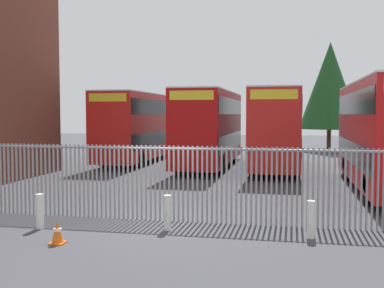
{
  "coord_description": "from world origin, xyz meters",
  "views": [
    {
      "loc": [
        3.56,
        -13.21,
        3.11
      ],
      "look_at": [
        0.0,
        4.0,
        2.0
      ],
      "focal_mm": 44.35,
      "sensor_mm": 36.0,
      "label": 1
    }
  ],
  "objects_px": {
    "traffic_cone_near_kerb": "(58,232)",
    "double_decker_bus_far_back": "(139,125)",
    "bollard_near_right": "(311,219)",
    "double_decker_bus_behind_fence_right": "(210,126)",
    "double_decker_bus_behind_fence_left": "(277,126)",
    "bollard_near_left": "(40,211)",
    "bollard_center_front": "(168,213)"
  },
  "relations": [
    {
      "from": "double_decker_bus_behind_fence_left",
      "to": "bollard_near_left",
      "type": "relative_size",
      "value": 11.38
    },
    {
      "from": "bollard_near_right",
      "to": "double_decker_bus_behind_fence_left",
      "type": "bearing_deg",
      "value": 94.81
    },
    {
      "from": "double_decker_bus_far_back",
      "to": "bollard_near_right",
      "type": "height_order",
      "value": "double_decker_bus_far_back"
    },
    {
      "from": "double_decker_bus_behind_fence_left",
      "to": "double_decker_bus_far_back",
      "type": "relative_size",
      "value": 1.0
    },
    {
      "from": "double_decker_bus_behind_fence_right",
      "to": "bollard_near_right",
      "type": "bearing_deg",
      "value": -71.49
    },
    {
      "from": "traffic_cone_near_kerb",
      "to": "bollard_center_front",
      "type": "bearing_deg",
      "value": 38.82
    },
    {
      "from": "double_decker_bus_behind_fence_right",
      "to": "bollard_near_right",
      "type": "relative_size",
      "value": 11.38
    },
    {
      "from": "bollard_near_left",
      "to": "bollard_near_right",
      "type": "distance_m",
      "value": 7.18
    },
    {
      "from": "bollard_center_front",
      "to": "double_decker_bus_behind_fence_left",
      "type": "bearing_deg",
      "value": 80.72
    },
    {
      "from": "double_decker_bus_behind_fence_left",
      "to": "bollard_near_left",
      "type": "xyz_separation_m",
      "value": [
        -5.9,
        -15.53,
        -1.95
      ]
    },
    {
      "from": "double_decker_bus_behind_fence_left",
      "to": "double_decker_bus_far_back",
      "type": "bearing_deg",
      "value": 166.01
    },
    {
      "from": "bollard_center_front",
      "to": "double_decker_bus_behind_fence_right",
      "type": "bearing_deg",
      "value": 95.23
    },
    {
      "from": "bollard_near_left",
      "to": "bollard_center_front",
      "type": "relative_size",
      "value": 1.0
    },
    {
      "from": "traffic_cone_near_kerb",
      "to": "double_decker_bus_far_back",
      "type": "bearing_deg",
      "value": 102.26
    },
    {
      "from": "double_decker_bus_behind_fence_right",
      "to": "bollard_near_left",
      "type": "relative_size",
      "value": 11.38
    },
    {
      "from": "double_decker_bus_behind_fence_right",
      "to": "double_decker_bus_far_back",
      "type": "height_order",
      "value": "same"
    },
    {
      "from": "bollard_near_right",
      "to": "traffic_cone_near_kerb",
      "type": "xyz_separation_m",
      "value": [
        -5.97,
        -1.76,
        -0.19
      ]
    },
    {
      "from": "traffic_cone_near_kerb",
      "to": "bollard_near_right",
      "type": "bearing_deg",
      "value": 16.46
    },
    {
      "from": "double_decker_bus_behind_fence_right",
      "to": "bollard_center_front",
      "type": "height_order",
      "value": "double_decker_bus_behind_fence_right"
    },
    {
      "from": "double_decker_bus_behind_fence_right",
      "to": "bollard_center_front",
      "type": "bearing_deg",
      "value": -84.77
    },
    {
      "from": "double_decker_bus_behind_fence_left",
      "to": "traffic_cone_near_kerb",
      "type": "bearing_deg",
      "value": -105.63
    },
    {
      "from": "double_decker_bus_far_back",
      "to": "bollard_center_front",
      "type": "bearing_deg",
      "value": -69.64
    },
    {
      "from": "double_decker_bus_behind_fence_right",
      "to": "bollard_center_front",
      "type": "xyz_separation_m",
      "value": [
        1.39,
        -15.22,
        -1.95
      ]
    },
    {
      "from": "double_decker_bus_far_back",
      "to": "bollard_center_front",
      "type": "height_order",
      "value": "double_decker_bus_far_back"
    },
    {
      "from": "double_decker_bus_behind_fence_right",
      "to": "traffic_cone_near_kerb",
      "type": "xyz_separation_m",
      "value": [
        -0.86,
        -17.03,
        -2.13
      ]
    },
    {
      "from": "double_decker_bus_far_back",
      "to": "bollard_near_right",
      "type": "xyz_separation_m",
      "value": [
        10.11,
        -17.26,
        -1.95
      ]
    },
    {
      "from": "double_decker_bus_behind_fence_left",
      "to": "bollard_center_front",
      "type": "bearing_deg",
      "value": -99.28
    },
    {
      "from": "bollard_near_left",
      "to": "bollard_center_front",
      "type": "distance_m",
      "value": 3.49
    },
    {
      "from": "double_decker_bus_behind_fence_right",
      "to": "bollard_near_right",
      "type": "xyz_separation_m",
      "value": [
        5.11,
        -15.26,
        -1.95
      ]
    },
    {
      "from": "double_decker_bus_behind_fence_left",
      "to": "double_decker_bus_behind_fence_right",
      "type": "distance_m",
      "value": 3.85
    },
    {
      "from": "double_decker_bus_behind_fence_left",
      "to": "traffic_cone_near_kerb",
      "type": "height_order",
      "value": "double_decker_bus_behind_fence_left"
    },
    {
      "from": "bollard_near_left",
      "to": "bollard_center_front",
      "type": "bearing_deg",
      "value": 8.52
    }
  ]
}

